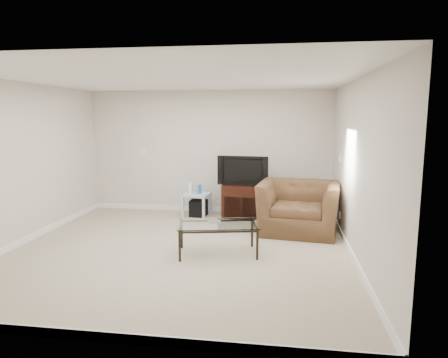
# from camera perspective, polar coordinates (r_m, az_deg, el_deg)

# --- Properties ---
(floor) EXTENTS (5.00, 5.00, 0.00)m
(floor) POSITION_cam_1_polar(r_m,az_deg,el_deg) (6.09, -6.37, -10.05)
(floor) COLOR tan
(floor) RESTS_ON ground
(ceiling) EXTENTS (5.00, 5.00, 0.00)m
(ceiling) POSITION_cam_1_polar(r_m,az_deg,el_deg) (5.78, -6.81, 14.09)
(ceiling) COLOR white
(ceiling) RESTS_ON ground
(wall_back) EXTENTS (5.00, 0.02, 2.50)m
(wall_back) POSITION_cam_1_polar(r_m,az_deg,el_deg) (8.23, -2.17, 3.87)
(wall_back) COLOR silver
(wall_back) RESTS_ON ground
(wall_left) EXTENTS (0.02, 5.00, 2.50)m
(wall_left) POSITION_cam_1_polar(r_m,az_deg,el_deg) (6.88, -27.18, 1.90)
(wall_left) COLOR silver
(wall_left) RESTS_ON ground
(wall_right) EXTENTS (0.02, 5.00, 2.50)m
(wall_right) POSITION_cam_1_polar(r_m,az_deg,el_deg) (5.71, 18.49, 1.19)
(wall_right) COLOR silver
(wall_right) RESTS_ON ground
(plate_back) EXTENTS (0.12, 0.02, 0.12)m
(plate_back) POSITION_cam_1_polar(r_m,az_deg,el_deg) (8.58, -11.44, 3.91)
(plate_back) COLOR white
(plate_back) RESTS_ON wall_back
(plate_right_switch) EXTENTS (0.02, 0.09, 0.13)m
(plate_right_switch) POSITION_cam_1_polar(r_m,az_deg,el_deg) (7.28, 16.17, 2.86)
(plate_right_switch) COLOR white
(plate_right_switch) RESTS_ON wall_right
(plate_right_outlet) EXTENTS (0.02, 0.08, 0.12)m
(plate_right_outlet) POSITION_cam_1_polar(r_m,az_deg,el_deg) (7.14, 16.17, -4.99)
(plate_right_outlet) COLOR white
(plate_right_outlet) RESTS_ON wall_right
(tv_stand) EXTENTS (0.83, 0.61, 0.66)m
(tv_stand) POSITION_cam_1_polar(r_m,az_deg,el_deg) (7.91, 2.82, -3.10)
(tv_stand) COLOR black
(tv_stand) RESTS_ON floor
(dvd_player) EXTENTS (0.46, 0.34, 0.06)m
(dvd_player) POSITION_cam_1_polar(r_m,az_deg,el_deg) (7.82, 2.78, -1.59)
(dvd_player) COLOR black
(dvd_player) RESTS_ON tv_stand
(television) EXTENTS (0.93, 0.27, 0.57)m
(television) POSITION_cam_1_polar(r_m,az_deg,el_deg) (7.77, 2.81, 1.28)
(television) COLOR black
(television) RESTS_ON tv_stand
(side_table) EXTENTS (0.54, 0.54, 0.46)m
(side_table) POSITION_cam_1_polar(r_m,az_deg,el_deg) (7.99, -3.91, -3.71)
(side_table) COLOR #AAC2CE
(side_table) RESTS_ON floor
(subwoofer) EXTENTS (0.33, 0.33, 0.32)m
(subwoofer) POSITION_cam_1_polar(r_m,az_deg,el_deg) (8.01, -3.66, -4.16)
(subwoofer) COLOR black
(subwoofer) RESTS_ON floor
(game_console) EXTENTS (0.05, 0.15, 0.21)m
(game_console) POSITION_cam_1_polar(r_m,az_deg,el_deg) (7.94, -4.76, -1.32)
(game_console) COLOR white
(game_console) RESTS_ON side_table
(game_case) EXTENTS (0.09, 0.14, 0.18)m
(game_case) POSITION_cam_1_polar(r_m,az_deg,el_deg) (7.88, -3.58, -1.48)
(game_case) COLOR #337FCC
(game_case) RESTS_ON side_table
(recliner) EXTENTS (1.42, 1.02, 1.16)m
(recliner) POSITION_cam_1_polar(r_m,az_deg,el_deg) (6.96, 10.62, -2.80)
(recliner) COLOR #513D24
(recliner) RESTS_ON floor
(coffee_table) EXTENTS (1.26, 0.86, 0.45)m
(coffee_table) POSITION_cam_1_polar(r_m,az_deg,el_deg) (5.83, -0.89, -8.52)
(coffee_table) COLOR black
(coffee_table) RESTS_ON floor
(remote) EXTENTS (0.19, 0.11, 0.02)m
(remote) POSITION_cam_1_polar(r_m,az_deg,el_deg) (5.83, -1.36, -6.09)
(remote) COLOR #B2B2B7
(remote) RESTS_ON coffee_table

